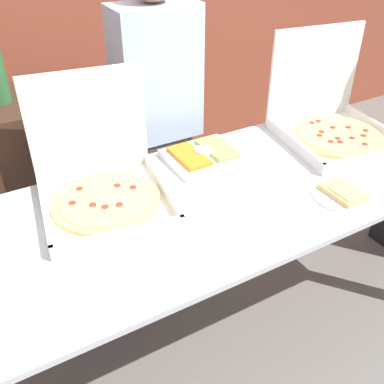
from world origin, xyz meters
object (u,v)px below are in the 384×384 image
(paper_plate_front_left, at_px, (343,193))
(person_guest_plaid, at_px, (159,122))
(pizza_box_near_right, at_px, (102,182))
(veggie_tray, at_px, (203,155))
(pizza_box_far_right, at_px, (331,120))

(paper_plate_front_left, bearing_deg, person_guest_plaid, 111.80)
(pizza_box_near_right, height_order, veggie_tray, pizza_box_near_right)
(pizza_box_near_right, bearing_deg, paper_plate_front_left, -19.37)
(veggie_tray, bearing_deg, person_guest_plaid, 93.84)
(pizza_box_near_right, relative_size, paper_plate_front_left, 2.19)
(pizza_box_far_right, relative_size, veggie_tray, 1.78)
(person_guest_plaid, bearing_deg, pizza_box_far_right, 143.36)
(pizza_box_far_right, distance_m, veggie_tray, 0.66)
(pizza_box_far_right, distance_m, pizza_box_near_right, 1.15)
(pizza_box_far_right, distance_m, person_guest_plaid, 0.85)
(veggie_tray, height_order, person_guest_plaid, person_guest_plaid)
(paper_plate_front_left, bearing_deg, veggie_tray, 123.23)
(paper_plate_front_left, relative_size, person_guest_plaid, 0.15)
(paper_plate_front_left, distance_m, veggie_tray, 0.62)
(pizza_box_far_right, height_order, person_guest_plaid, person_guest_plaid)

